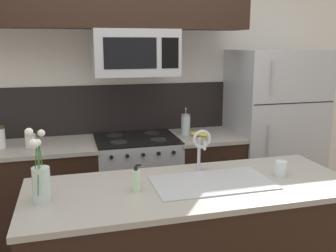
% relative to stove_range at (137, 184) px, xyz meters
% --- Properties ---
extents(rear_partition, '(5.20, 0.10, 2.60)m').
position_rel_stove_range_xyz_m(rear_partition, '(0.30, 0.38, 0.84)').
color(rear_partition, silver).
rests_on(rear_partition, ground).
extents(splash_band, '(3.43, 0.01, 0.48)m').
position_rel_stove_range_xyz_m(splash_band, '(-0.00, 0.32, 0.69)').
color(splash_band, black).
rests_on(splash_band, rear_partition).
extents(back_counter_left, '(1.05, 0.65, 0.91)m').
position_rel_stove_range_xyz_m(back_counter_left, '(-0.89, 0.00, -0.01)').
color(back_counter_left, black).
rests_on(back_counter_left, ground).
extents(back_counter_right, '(0.66, 0.65, 0.91)m').
position_rel_stove_range_xyz_m(back_counter_right, '(0.69, 0.00, -0.01)').
color(back_counter_right, black).
rests_on(back_counter_right, ground).
extents(stove_range, '(0.76, 0.64, 0.93)m').
position_rel_stove_range_xyz_m(stove_range, '(0.00, 0.00, 0.00)').
color(stove_range, '#A8AAAF').
rests_on(stove_range, ground).
extents(microwave, '(0.74, 0.40, 0.40)m').
position_rel_stove_range_xyz_m(microwave, '(0.00, -0.02, 1.24)').
color(microwave, '#A8AAAF').
extents(refrigerator, '(0.87, 0.74, 1.73)m').
position_rel_stove_range_xyz_m(refrigerator, '(1.44, 0.02, 0.40)').
color(refrigerator, '#A8AAAF').
rests_on(refrigerator, ground).
extents(storage_jar_medium, '(0.09, 0.09, 0.19)m').
position_rel_stove_range_xyz_m(storage_jar_medium, '(-1.18, -0.00, 0.54)').
color(storage_jar_medium, silver).
rests_on(storage_jar_medium, back_counter_left).
extents(storage_jar_short, '(0.09, 0.09, 0.11)m').
position_rel_stove_range_xyz_m(storage_jar_short, '(-0.93, -0.02, 0.50)').
color(storage_jar_short, silver).
rests_on(storage_jar_short, back_counter_left).
extents(banana_bunch, '(0.19, 0.15, 0.07)m').
position_rel_stove_range_xyz_m(banana_bunch, '(0.61, -0.06, 0.47)').
color(banana_bunch, yellow).
rests_on(banana_bunch, back_counter_right).
extents(french_press, '(0.09, 0.09, 0.27)m').
position_rel_stove_range_xyz_m(french_press, '(0.51, 0.06, 0.55)').
color(french_press, silver).
rests_on(french_press, back_counter_right).
extents(island_counter, '(2.08, 0.81, 0.91)m').
position_rel_stove_range_xyz_m(island_counter, '(0.13, -1.25, -0.01)').
color(island_counter, black).
rests_on(island_counter, ground).
extents(kitchen_sink, '(0.76, 0.43, 0.16)m').
position_rel_stove_range_xyz_m(kitchen_sink, '(0.26, -1.25, 0.38)').
color(kitchen_sink, '#ADAFB5').
rests_on(kitchen_sink, island_counter).
extents(sink_faucet, '(0.14, 0.14, 0.31)m').
position_rel_stove_range_xyz_m(sink_faucet, '(0.26, -1.04, 0.65)').
color(sink_faucet, '#B7BABF').
rests_on(sink_faucet, island_counter).
extents(dish_soap_bottle, '(0.06, 0.05, 0.16)m').
position_rel_stove_range_xyz_m(dish_soap_bottle, '(-0.23, -1.25, 0.52)').
color(dish_soap_bottle, beige).
rests_on(dish_soap_bottle, island_counter).
extents(drinking_glass, '(0.08, 0.08, 0.10)m').
position_rel_stove_range_xyz_m(drinking_glass, '(0.75, -1.25, 0.50)').
color(drinking_glass, silver).
rests_on(drinking_glass, island_counter).
extents(flower_vase, '(0.11, 0.19, 0.43)m').
position_rel_stove_range_xyz_m(flower_vase, '(-0.77, -1.27, 0.57)').
color(flower_vase, silver).
rests_on(flower_vase, island_counter).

